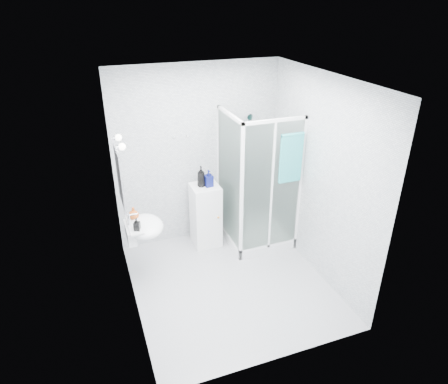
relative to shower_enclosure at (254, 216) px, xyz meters
name	(u,v)px	position (x,y,z in m)	size (l,w,h in m)	color
room	(230,194)	(-0.67, -0.77, 0.85)	(2.40, 2.60, 2.60)	silver
shower_enclosure	(254,216)	(0.00, 0.00, 0.00)	(0.90, 0.95, 2.00)	white
wall_basin	(143,227)	(-1.66, -0.32, 0.35)	(0.46, 0.56, 0.35)	white
mirror	(119,178)	(-1.85, -0.32, 1.05)	(0.02, 0.60, 0.70)	white
vanity_lights	(120,142)	(-1.80, -0.32, 1.47)	(0.10, 0.40, 0.08)	silver
wall_hooks	(181,137)	(-0.92, 0.49, 1.17)	(0.23, 0.06, 0.03)	silver
storage_cabinet	(206,215)	(-0.67, 0.23, 0.03)	(0.39, 0.42, 0.95)	white
hand_towel	(291,157)	(0.31, -0.40, 1.04)	(0.32, 0.05, 0.67)	teal
shampoo_bottle_a	(201,177)	(-0.72, 0.24, 0.65)	(0.12, 0.12, 0.30)	black
shampoo_bottle_b	(209,178)	(-0.62, 0.21, 0.62)	(0.11, 0.11, 0.24)	#0E1559
soap_dispenser_orange	(134,213)	(-1.73, -0.19, 0.50)	(0.13, 0.13, 0.16)	#B64B15
soap_dispenser_black	(137,224)	(-1.74, -0.47, 0.49)	(0.07, 0.07, 0.16)	black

